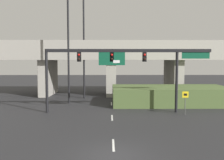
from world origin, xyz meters
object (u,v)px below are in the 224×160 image
at_px(signal_gantry, 123,61).
at_px(highway_light_pole_near, 84,32).
at_px(speed_limit_sign, 185,99).
at_px(parked_sedan_near_right, 207,101).
at_px(highway_light_pole_far, 68,42).

relative_size(signal_gantry, highway_light_pole_near, 0.95).
height_order(signal_gantry, speed_limit_sign, signal_gantry).
distance_m(signal_gantry, parked_sedan_near_right, 11.14).
distance_m(speed_limit_sign, highway_light_pole_far, 15.65).
xyz_separation_m(highway_light_pole_near, parked_sedan_near_right, (14.58, -6.95, -8.51)).
bearing_deg(parked_sedan_near_right, highway_light_pole_near, 156.19).
bearing_deg(speed_limit_sign, highway_light_pole_far, 148.54).
distance_m(highway_light_pole_far, parked_sedan_near_right, 17.80).
relative_size(signal_gantry, highway_light_pole_far, 1.16).
distance_m(highway_light_pole_near, parked_sedan_near_right, 18.26).
xyz_separation_m(highway_light_pole_near, highway_light_pole_far, (-1.54, -3.80, -1.64)).
relative_size(highway_light_pole_near, highway_light_pole_far, 1.23).
xyz_separation_m(signal_gantry, parked_sedan_near_right, (9.71, 2.98, -4.57)).
bearing_deg(speed_limit_sign, signal_gantry, 166.54).
relative_size(speed_limit_sign, parked_sedan_near_right, 0.49).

